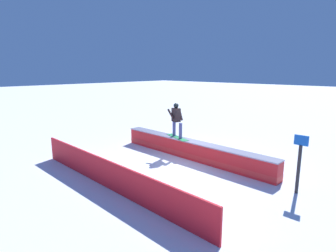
% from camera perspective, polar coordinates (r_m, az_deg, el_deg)
% --- Properties ---
extents(ground_plane, '(120.00, 120.00, 0.00)m').
position_cam_1_polar(ground_plane, '(11.68, 4.81, -6.65)').
color(ground_plane, white).
extents(grind_box, '(7.52, 0.75, 0.75)m').
position_cam_1_polar(grind_box, '(11.57, 4.84, -5.04)').
color(grind_box, red).
rests_on(grind_box, ground_plane).
extents(snowboarder, '(1.47, 0.75, 1.49)m').
position_cam_1_polar(snowboarder, '(11.88, 1.74, 1.49)').
color(snowboarder, '#298A4B').
rests_on(snowboarder, grind_box).
extents(safety_fence, '(8.31, 0.28, 0.91)m').
position_cam_1_polar(safety_fence, '(8.86, -12.19, -9.77)').
color(safety_fence, red).
rests_on(safety_fence, ground_plane).
extents(trail_marker, '(0.40, 0.10, 1.78)m').
position_cam_1_polar(trail_marker, '(9.06, 25.47, -6.81)').
color(trail_marker, '#262628').
rests_on(trail_marker, ground_plane).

